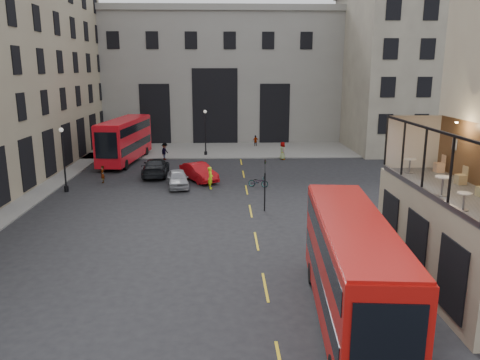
{
  "coord_description": "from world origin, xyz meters",
  "views": [
    {
      "loc": [
        -3.9,
        -20.07,
        9.99
      ],
      "look_at": [
        -2.87,
        9.1,
        3.0
      ],
      "focal_mm": 35.0,
      "sensor_mm": 36.0,
      "label": 1
    }
  ],
  "objects_px": {
    "car_b": "(199,172)",
    "pedestrian_a": "(111,146)",
    "cafe_table_near": "(464,199)",
    "cafe_table_far": "(410,164)",
    "bus_near": "(351,266)",
    "pedestrian_b": "(165,151)",
    "pedestrian_d": "(282,151)",
    "cafe_chair_c": "(461,179)",
    "traffic_light_near": "(265,178)",
    "cafe_table_mid": "(443,183)",
    "car_a": "(178,179)",
    "car_c": "(156,167)",
    "traffic_light_far": "(116,144)",
    "cafe_chair_d": "(439,167)",
    "pedestrian_e": "(102,174)",
    "street_lamp_b": "(205,135)",
    "pedestrian_c": "(256,141)",
    "bicycle": "(258,182)",
    "bus_far": "(125,138)",
    "cyclist": "(210,178)",
    "street_lamp_a": "(64,163)"
  },
  "relations": [
    {
      "from": "car_c",
      "to": "cafe_chair_c",
      "type": "bearing_deg",
      "value": 125.68
    },
    {
      "from": "car_b",
      "to": "cafe_chair_d",
      "type": "height_order",
      "value": "cafe_chair_d"
    },
    {
      "from": "cafe_chair_c",
      "to": "cyclist",
      "type": "bearing_deg",
      "value": 125.62
    },
    {
      "from": "pedestrian_d",
      "to": "cafe_table_far",
      "type": "xyz_separation_m",
      "value": [
        3.19,
        -27.71,
        4.12
      ]
    },
    {
      "from": "cafe_table_near",
      "to": "cafe_table_far",
      "type": "distance_m",
      "value": 6.66
    },
    {
      "from": "cafe_chair_c",
      "to": "cafe_chair_d",
      "type": "bearing_deg",
      "value": 86.04
    },
    {
      "from": "street_lamp_b",
      "to": "pedestrian_e",
      "type": "distance_m",
      "value": 15.76
    },
    {
      "from": "cafe_table_near",
      "to": "cafe_table_far",
      "type": "xyz_separation_m",
      "value": [
        0.48,
        6.64,
        0.04
      ]
    },
    {
      "from": "street_lamp_b",
      "to": "cafe_table_near",
      "type": "bearing_deg",
      "value": -72.83
    },
    {
      "from": "traffic_light_near",
      "to": "car_b",
      "type": "relative_size",
      "value": 0.78
    },
    {
      "from": "traffic_light_far",
      "to": "cafe_chair_c",
      "type": "height_order",
      "value": "cafe_chair_c"
    },
    {
      "from": "pedestrian_d",
      "to": "cafe_chair_c",
      "type": "bearing_deg",
      "value": 179.35
    },
    {
      "from": "bicycle",
      "to": "cafe_table_near",
      "type": "bearing_deg",
      "value": -147.13
    },
    {
      "from": "car_b",
      "to": "cafe_chair_d",
      "type": "xyz_separation_m",
      "value": [
        13.76,
        -17.63,
        4.08
      ]
    },
    {
      "from": "car_b",
      "to": "cyclist",
      "type": "distance_m",
      "value": 3.18
    },
    {
      "from": "bus_near",
      "to": "pedestrian_b",
      "type": "relative_size",
      "value": 5.82
    },
    {
      "from": "car_a",
      "to": "cyclist",
      "type": "distance_m",
      "value": 2.94
    },
    {
      "from": "traffic_light_near",
      "to": "cafe_table_near",
      "type": "xyz_separation_m",
      "value": [
        6.41,
        -14.94,
        2.64
      ]
    },
    {
      "from": "bicycle",
      "to": "traffic_light_far",
      "type": "bearing_deg",
      "value": 74.11
    },
    {
      "from": "street_lamp_a",
      "to": "pedestrian_e",
      "type": "xyz_separation_m",
      "value": [
        2.26,
        2.99,
        -1.63
      ]
    },
    {
      "from": "pedestrian_b",
      "to": "cafe_chair_d",
      "type": "height_order",
      "value": "cafe_chair_d"
    },
    {
      "from": "cyclist",
      "to": "pedestrian_b",
      "type": "bearing_deg",
      "value": 23.27
    },
    {
      "from": "traffic_light_near",
      "to": "cafe_table_mid",
      "type": "height_order",
      "value": "cafe_table_mid"
    },
    {
      "from": "street_lamp_a",
      "to": "cafe_table_far",
      "type": "height_order",
      "value": "cafe_table_far"
    },
    {
      "from": "bicycle",
      "to": "bus_far",
      "type": "bearing_deg",
      "value": 66.42
    },
    {
      "from": "bus_far",
      "to": "car_c",
      "type": "distance_m",
      "value": 8.21
    },
    {
      "from": "pedestrian_c",
      "to": "street_lamp_b",
      "type": "bearing_deg",
      "value": 18.86
    },
    {
      "from": "pedestrian_d",
      "to": "street_lamp_a",
      "type": "bearing_deg",
      "value": 114.78
    },
    {
      "from": "car_b",
      "to": "pedestrian_a",
      "type": "xyz_separation_m",
      "value": [
        -11.24,
        14.38,
        0.06
      ]
    },
    {
      "from": "car_c",
      "to": "cafe_table_mid",
      "type": "distance_m",
      "value": 29.58
    },
    {
      "from": "traffic_light_far",
      "to": "pedestrian_b",
      "type": "bearing_deg",
      "value": 38.33
    },
    {
      "from": "cyclist",
      "to": "pedestrian_d",
      "type": "height_order",
      "value": "pedestrian_d"
    },
    {
      "from": "bicycle",
      "to": "pedestrian_a",
      "type": "bearing_deg",
      "value": 61.03
    },
    {
      "from": "traffic_light_far",
      "to": "cafe_chair_d",
      "type": "height_order",
      "value": "cafe_chair_d"
    },
    {
      "from": "pedestrian_e",
      "to": "cafe_table_near",
      "type": "height_order",
      "value": "cafe_table_near"
    },
    {
      "from": "cafe_table_near",
      "to": "pedestrian_c",
      "type": "bearing_deg",
      "value": 96.85
    },
    {
      "from": "pedestrian_c",
      "to": "cafe_chair_d",
      "type": "height_order",
      "value": "cafe_chair_d"
    },
    {
      "from": "car_a",
      "to": "car_b",
      "type": "relative_size",
      "value": 0.88
    },
    {
      "from": "street_lamp_a",
      "to": "car_b",
      "type": "bearing_deg",
      "value": 17.97
    },
    {
      "from": "cyclist",
      "to": "pedestrian_d",
      "type": "distance_m",
      "value": 15.02
    },
    {
      "from": "street_lamp_a",
      "to": "bus_far",
      "type": "distance_m",
      "value": 12.8
    },
    {
      "from": "car_c",
      "to": "cafe_chair_c",
      "type": "relative_size",
      "value": 6.52
    },
    {
      "from": "cafe_table_mid",
      "to": "car_c",
      "type": "bearing_deg",
      "value": 123.01
    },
    {
      "from": "street_lamp_b",
      "to": "pedestrian_d",
      "type": "height_order",
      "value": "street_lamp_b"
    },
    {
      "from": "street_lamp_a",
      "to": "street_lamp_b",
      "type": "bearing_deg",
      "value": 55.49
    },
    {
      "from": "car_a",
      "to": "cafe_table_mid",
      "type": "relative_size",
      "value": 5.01
    },
    {
      "from": "bus_near",
      "to": "pedestrian_c",
      "type": "bearing_deg",
      "value": 91.08
    },
    {
      "from": "pedestrian_e",
      "to": "street_lamp_b",
      "type": "bearing_deg",
      "value": 128.59
    },
    {
      "from": "car_b",
      "to": "cafe_table_far",
      "type": "bearing_deg",
      "value": -86.18
    },
    {
      "from": "car_b",
      "to": "cafe_chair_d",
      "type": "relative_size",
      "value": 5.27
    }
  ]
}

